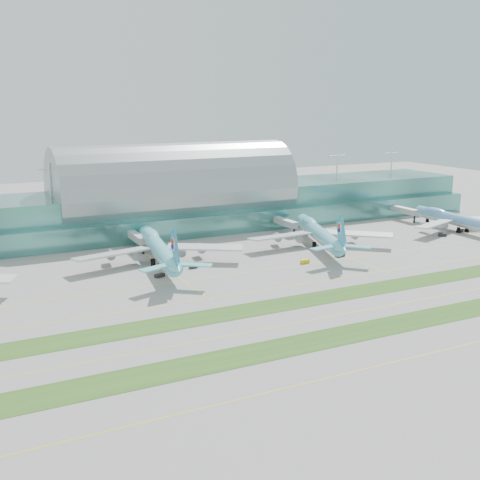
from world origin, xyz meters
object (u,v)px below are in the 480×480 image
airliner_b (158,247)px  airliner_d (457,219)px  terminal (175,201)px  airliner_c (319,232)px

airliner_b → airliner_d: airliner_b is taller
terminal → airliner_d: (123.75, -68.94, -8.31)m
terminal → airliner_c: terminal is taller
terminal → airliner_b: terminal is taller
terminal → airliner_d: terminal is taller
airliner_b → airliner_c: size_ratio=1.06×
airliner_c → airliner_d: airliner_c is taller
terminal → airliner_b: bearing=-116.1°
terminal → airliner_c: size_ratio=4.70×
terminal → airliner_b: size_ratio=4.41×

